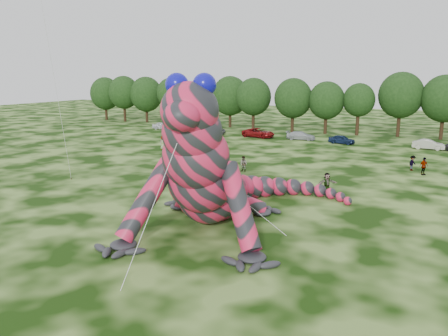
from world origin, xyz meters
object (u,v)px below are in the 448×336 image
inflatable_gecko (213,148)px  car_5 (429,145)px  tree_10 (400,105)px  car_3 (301,136)px  car_4 (342,139)px  flying_kite (42,6)px  tree_4 (201,103)px  spectator_3 (424,166)px  spectator_1 (244,164)px  tree_6 (253,104)px  spectator_5 (327,184)px  tree_7 (293,105)px  tree_0 (106,99)px  tree_5 (230,102)px  tree_1 (124,99)px  tree_8 (326,108)px  spectator_2 (412,163)px  tree_11 (444,107)px  spectator_0 (224,159)px  tree_3 (171,101)px  car_1 (212,130)px  car_2 (258,133)px  car_0 (163,126)px  spectator_4 (163,143)px  tree_9 (358,109)px  tree_2 (146,100)px

inflatable_gecko → car_5: bearing=59.2°
inflatable_gecko → tree_10: (7.89, 50.68, 0.19)m
car_3 → car_4: size_ratio=1.18×
flying_kite → tree_10: size_ratio=1.67×
tree_4 → car_5: tree_4 is taller
spectator_3 → spectator_1: size_ratio=1.10×
tree_6 → spectator_5: tree_6 is taller
tree_7 → car_4: size_ratio=2.47×
tree_0 → car_3: 50.02m
tree_4 → tree_5: bearing=-2.4°
tree_1 → car_3: (42.39, -9.91, -4.25)m
tree_8 → spectator_1: bearing=-90.9°
spectator_3 → spectator_5: spectator_5 is taller
car_3 → spectator_2: bearing=-139.2°
car_5 → inflatable_gecko: bearing=163.8°
tree_7 → tree_11: (23.87, 1.39, 0.30)m
spectator_0 → tree_3: bearing=129.7°
tree_11 → car_1: (-35.14, -10.63, -4.30)m
car_3 → tree_1: bearing=72.2°
tree_6 → tree_7: (7.48, 0.12, -0.01)m
car_1 → spectator_0: size_ratio=2.81×
car_2 → spectator_2: size_ratio=3.32×
tree_0 → spectator_2: tree_0 is taller
car_5 → flying_kite: bearing=145.4°
tree_6 → tree_11: size_ratio=0.94×
tree_5 → car_3: (17.16, -10.30, -4.24)m
car_0 → car_4: 33.71m
tree_11 → spectator_2: 27.31m
car_2 → tree_11: bearing=-59.2°
tree_7 → car_5: tree_7 is taller
tree_5 → tree_11: bearing=-0.4°
spectator_4 → tree_8: bearing=-2.7°
tree_6 → car_2: 10.87m
car_0 → tree_10: bearing=-81.0°
tree_5 → car_1: 11.77m
tree_7 → car_0: tree_7 is taller
tree_0 → tree_5: size_ratio=0.97×
car_0 → spectator_4: spectator_4 is taller
car_2 → tree_5: bearing=52.9°
tree_1 → spectator_2: (59.48, -26.71, -4.09)m
spectator_1 → car_5: bearing=65.3°
tree_8 → car_3: size_ratio=1.98×
car_3 → tree_8: bearing=-15.8°
inflatable_gecko → tree_9: inflatable_gecko is taller
tree_3 → car_2: tree_3 is taller
tree_2 → tree_4: size_ratio=1.06×
flying_kite → spectator_4: 27.08m
tree_9 → tree_11: (12.72, 0.85, 0.70)m
spectator_2 → flying_kite: bearing=158.5°
spectator_0 → tree_10: bearing=64.5°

